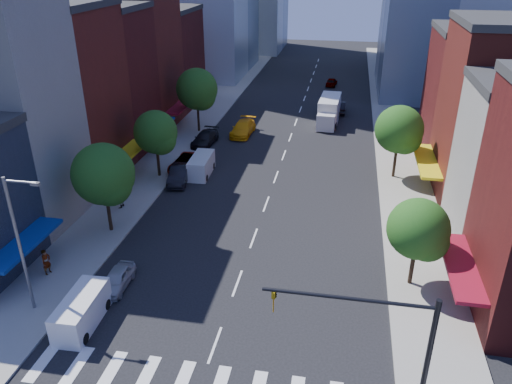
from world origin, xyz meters
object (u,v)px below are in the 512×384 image
cargo_van_far (201,166)px  parked_car_rear (205,138)px  taxi (243,128)px  pedestrian_far (119,199)px  box_truck (329,111)px  cargo_van_near (81,312)px  traffic_car_oncoming (339,107)px  parked_car_second (179,174)px  traffic_car_far (332,82)px  pedestrian_near (46,262)px  parked_car_third (185,163)px  parked_car_front (117,279)px

cargo_van_far → parked_car_rear: bearing=101.0°
taxi → pedestrian_far: 22.16m
parked_car_rear → pedestrian_far: pedestrian_far is taller
cargo_van_far → box_truck: size_ratio=0.57×
cargo_van_near → traffic_car_oncoming: size_ratio=0.99×
cargo_van_far → pedestrian_far: (-4.92, -8.45, 0.03)m
parked_car_second → box_truck: size_ratio=0.59×
pedestrian_far → box_truck: bearing=156.0°
parked_car_rear → cargo_van_far: cargo_van_far is taller
traffic_car_far → pedestrian_near: (-16.82, -58.22, 0.42)m
parked_car_second → traffic_car_oncoming: (14.53, 26.46, -0.03)m
parked_car_second → pedestrian_far: bearing=-124.6°
taxi → pedestrian_near: 32.21m
parked_car_third → traffic_car_oncoming: 27.76m
cargo_van_near → cargo_van_far: 23.04m
parked_car_second → parked_car_rear: bearing=84.9°
parked_car_third → traffic_car_oncoming: (14.93, 23.41, 0.05)m
parked_car_third → cargo_van_near: (1.22, -24.04, 0.24)m
parked_car_rear → traffic_car_oncoming: 21.82m
parked_car_third → box_truck: box_truck is taller
cargo_van_far → traffic_car_oncoming: 27.64m
box_truck → cargo_van_near: bearing=-103.5°
parked_car_rear → pedestrian_near: bearing=-92.9°
parked_car_third → cargo_van_near: size_ratio=1.12×
box_truck → parked_car_front: bearing=-104.5°
parked_car_third → cargo_van_far: 2.26m
parked_car_second → parked_car_rear: 10.55m
cargo_van_far → box_truck: box_truck is taller
parked_car_third → pedestrian_near: bearing=-96.7°
box_truck → pedestrian_near: (-17.36, -38.02, -0.45)m
cargo_van_far → pedestrian_far: cargo_van_far is taller
parked_car_rear → taxi: bearing=53.9°
parked_car_front → pedestrian_near: 5.37m
parked_car_rear → pedestrian_near: pedestrian_near is taller
pedestrian_near → parked_car_third: bearing=3.7°
taxi → parked_car_third: bearing=-104.5°
parked_car_third → traffic_car_far: parked_car_third is taller
box_truck → parked_car_second: bearing=-119.0°
parked_car_second → cargo_van_far: 2.59m
pedestrian_near → box_truck: bearing=-10.3°
traffic_car_oncoming → pedestrian_far: (-17.84, -32.88, 0.23)m
taxi → box_truck: (10.07, 6.65, 0.72)m
parked_car_front → parked_car_second: size_ratio=0.78×
traffic_car_oncoming → box_truck: (-1.22, -5.07, 0.78)m
parked_car_front → traffic_car_far: 59.74m
parked_car_second → parked_car_rear: size_ratio=0.94×
cargo_van_far → cargo_van_near: bearing=-94.3°
parked_car_rear → traffic_car_far: bearing=71.8°
traffic_car_far → pedestrian_near: bearing=79.3°
box_truck → parked_car_rear: bearing=-138.7°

